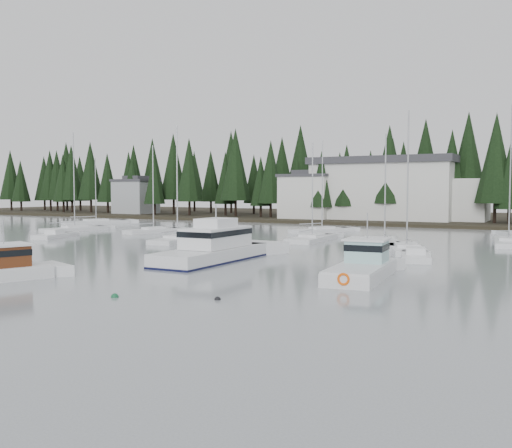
{
  "coord_description": "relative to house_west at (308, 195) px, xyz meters",
  "views": [
    {
      "loc": [
        23.4,
        -16.4,
        5.66
      ],
      "look_at": [
        -1.88,
        29.86,
        2.5
      ],
      "focal_mm": 40.0,
      "sensor_mm": 36.0,
      "label": 1
    }
  ],
  "objects": [
    {
      "name": "far_shore_land",
      "position": [
        18.0,
        18.0,
        -4.65
      ],
      "size": [
        240.0,
        54.0,
        1.0
      ],
      "primitive_type": "cube",
      "color": "black",
      "rests_on": "ground"
    },
    {
      "name": "conifer_treeline",
      "position": [
        18.0,
        7.0,
        -4.65
      ],
      "size": [
        200.0,
        22.0,
        20.0
      ],
      "primitive_type": null,
      "color": "black",
      "rests_on": "ground"
    },
    {
      "name": "house_west",
      "position": [
        0.0,
        0.0,
        0.0
      ],
      "size": [
        9.54,
        7.42,
        8.75
      ],
      "color": "silver",
      "rests_on": "ground"
    },
    {
      "name": "house_far_west",
      "position": [
        -42.0,
        2.0,
        -0.25
      ],
      "size": [
        8.48,
        7.42,
        8.25
      ],
      "color": "#999EA0",
      "rests_on": "ground"
    },
    {
      "name": "harbor_inn",
      "position": [
        15.04,
        3.34,
        1.12
      ],
      "size": [
        29.5,
        11.5,
        10.9
      ],
      "color": "silver",
      "rests_on": "ground"
    },
    {
      "name": "cabin_cruiser_center",
      "position": [
        16.79,
        -57.45,
        -3.87
      ],
      "size": [
        3.92,
        12.23,
        5.24
      ],
      "rotation": [
        0.0,
        0.0,
        1.58
      ],
      "color": "silver",
      "rests_on": "ground"
    },
    {
      "name": "lobster_boat_teal",
      "position": [
        29.96,
        -60.19,
        -4.09
      ],
      "size": [
        3.71,
        8.74,
        4.74
      ],
      "rotation": [
        0.0,
        0.0,
        1.66
      ],
      "color": "silver",
      "rests_on": "ground"
    },
    {
      "name": "sailboat_1",
      "position": [
        -28.09,
        -24.38,
        -4.61
      ],
      "size": [
        7.14,
        11.21,
        11.57
      ],
      "rotation": [
        0.0,
        0.0,
        1.15
      ],
      "color": "silver",
      "rests_on": "ground"
    },
    {
      "name": "sailboat_2",
      "position": [
        -6.57,
        -35.92,
        -4.58
      ],
      "size": [
        4.56,
        8.5,
        12.06
      ],
      "rotation": [
        0.0,
        0.0,
        1.29
      ],
      "color": "silver",
      "rests_on": "ground"
    },
    {
      "name": "sailboat_3",
      "position": [
        16.6,
        -36.98,
        -4.6
      ],
      "size": [
        3.31,
        9.53,
        11.46
      ],
      "rotation": [
        0.0,
        0.0,
        1.62
      ],
      "color": "silver",
      "rests_on": "ground"
    },
    {
      "name": "sailboat_5",
      "position": [
        28.66,
        -43.41,
        -4.58
      ],
      "size": [
        5.76,
        9.09,
        13.36
      ],
      "rotation": [
        0.0,
        0.0,
        1.93
      ],
      "color": "silver",
      "rests_on": "ground"
    },
    {
      "name": "sailboat_6",
      "position": [
        12.82,
        -24.77,
        -4.58
      ],
      "size": [
        6.5,
        9.66,
        12.75
      ],
      "rotation": [
        0.0,
        0.0,
        1.1
      ],
      "color": "silver",
      "rests_on": "ground"
    },
    {
      "name": "sailboat_7",
      "position": [
        4.35,
        -45.39,
        -4.58
      ],
      "size": [
        3.76,
        8.56,
        13.11
      ],
      "rotation": [
        0.0,
        0.0,
        1.7
      ],
      "color": "silver",
      "rests_on": "ground"
    },
    {
      "name": "sailboat_9",
      "position": [
        -18.35,
        -38.41,
        -4.57
      ],
      "size": [
        4.12,
        9.8,
        14.13
      ],
      "rotation": [
        0.0,
        0.0,
        1.39
      ],
      "color": "silver",
      "rests_on": "ground"
    },
    {
      "name": "sailboat_11",
      "position": [
        36.2,
        -31.42,
        -4.57
      ],
      "size": [
        3.79,
        9.92,
        14.89
      ],
      "rotation": [
        0.0,
        0.0,
        1.69
      ],
      "color": "silver",
      "rests_on": "ground"
    },
    {
      "name": "sailboat_13",
      "position": [
        25.29,
        -38.8,
        -4.6
      ],
      "size": [
        6.04,
        10.17,
        11.84
      ],
      "rotation": [
        0.0,
        0.0,
        1.92
      ],
      "color": "silver",
      "rests_on": "ground"
    },
    {
      "name": "runabout_0",
      "position": [
        -11.71,
        -47.89,
        -4.52
      ],
      "size": [
        3.71,
        6.57,
        1.42
      ],
      "rotation": [
        0.0,
        0.0,
        1.83
      ],
      "color": "silver",
      "rests_on": "ground"
    },
    {
      "name": "runabout_1",
      "position": [
        30.77,
        -49.03,
        -4.52
      ],
      "size": [
        3.56,
        6.03,
        1.42
      ],
      "rotation": [
        0.0,
        0.0,
        1.83
      ],
      "color": "silver",
      "rests_on": "ground"
    },
    {
      "name": "mooring_buoy_green",
      "position": [
        20.58,
        -72.86,
        -4.65
      ],
      "size": [
        0.42,
        0.42,
        0.42
      ],
      "primitive_type": "sphere",
      "color": "#145933",
      "rests_on": "ground"
    },
    {
      "name": "mooring_buoy_dark",
      "position": [
        25.72,
        -70.85,
        -4.65
      ],
      "size": [
        0.35,
        0.35,
        0.35
      ],
      "primitive_type": "sphere",
      "color": "black",
      "rests_on": "ground"
    }
  ]
}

